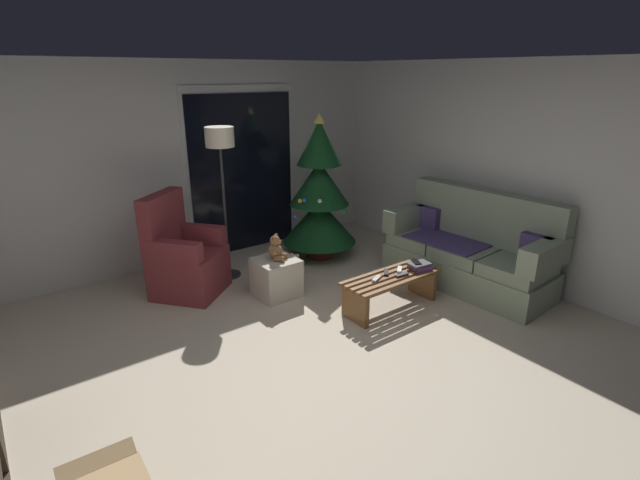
# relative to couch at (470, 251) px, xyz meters

# --- Properties ---
(ground_plane) EXTENTS (7.00, 7.00, 0.00)m
(ground_plane) POSITION_rel_couch_xyz_m (-2.32, -0.36, -0.40)
(ground_plane) COLOR beige
(wall_back) EXTENTS (5.72, 0.12, 2.50)m
(wall_back) POSITION_rel_couch_xyz_m (-2.32, 2.70, 0.85)
(wall_back) COLOR silver
(wall_back) RESTS_ON ground
(wall_right) EXTENTS (0.12, 6.00, 2.50)m
(wall_right) POSITION_rel_couch_xyz_m (0.54, -0.36, 0.85)
(wall_right) COLOR silver
(wall_right) RESTS_ON ground
(patio_door_frame) EXTENTS (1.60, 0.02, 2.20)m
(patio_door_frame) POSITION_rel_couch_xyz_m (-1.51, 2.63, 0.70)
(patio_door_frame) COLOR silver
(patio_door_frame) RESTS_ON ground
(patio_door_glass) EXTENTS (1.50, 0.02, 2.10)m
(patio_door_glass) POSITION_rel_couch_xyz_m (-1.51, 2.61, 0.65)
(patio_door_glass) COLOR black
(patio_door_glass) RESTS_ON ground
(couch) EXTENTS (0.89, 1.98, 1.08)m
(couch) POSITION_rel_couch_xyz_m (0.00, 0.00, 0.00)
(couch) COLOR gray
(couch) RESTS_ON ground
(coffee_table) EXTENTS (1.10, 0.40, 0.37)m
(coffee_table) POSITION_rel_couch_xyz_m (-1.17, 0.10, -0.15)
(coffee_table) COLOR brown
(coffee_table) RESTS_ON ground
(remote_white) EXTENTS (0.15, 0.14, 0.02)m
(remote_white) POSITION_rel_couch_xyz_m (-1.01, 0.14, -0.02)
(remote_white) COLOR silver
(remote_white) RESTS_ON coffee_table
(remote_silver) EXTENTS (0.16, 0.10, 0.02)m
(remote_silver) POSITION_rel_couch_xyz_m (-1.37, 0.12, -0.02)
(remote_silver) COLOR #ADADB2
(remote_silver) RESTS_ON coffee_table
(remote_black) EXTENTS (0.14, 0.15, 0.02)m
(remote_black) POSITION_rel_couch_xyz_m (-1.18, 0.17, -0.02)
(remote_black) COLOR black
(remote_black) RESTS_ON coffee_table
(remote_graphite) EXTENTS (0.16, 0.06, 0.02)m
(remote_graphite) POSITION_rel_couch_xyz_m (-1.10, 0.03, -0.02)
(remote_graphite) COLOR #333338
(remote_graphite) RESTS_ON coffee_table
(book_stack) EXTENTS (0.25, 0.23, 0.07)m
(book_stack) POSITION_rel_couch_xyz_m (-0.81, 0.04, 0.00)
(book_stack) COLOR #6B3D7A
(book_stack) RESTS_ON coffee_table
(cell_phone) EXTENTS (0.13, 0.16, 0.01)m
(cell_phone) POSITION_rel_couch_xyz_m (-0.83, 0.08, 0.04)
(cell_phone) COLOR black
(cell_phone) RESTS_ON book_stack
(christmas_tree) EXTENTS (0.97, 0.97, 1.88)m
(christmas_tree) POSITION_rel_couch_xyz_m (-0.89, 1.72, 0.44)
(christmas_tree) COLOR #4C1E19
(christmas_tree) RESTS_ON ground
(armchair) EXTENTS (0.96, 0.96, 1.13)m
(armchair) POSITION_rel_couch_xyz_m (-2.74, 1.75, 0.00)
(armchair) COLOR maroon
(armchair) RESTS_ON ground
(floor_lamp) EXTENTS (0.32, 0.32, 1.78)m
(floor_lamp) POSITION_rel_couch_xyz_m (-2.16, 1.87, 1.11)
(floor_lamp) COLOR #2D2D30
(floor_lamp) RESTS_ON ground
(ottoman) EXTENTS (0.44, 0.44, 0.43)m
(ottoman) POSITION_rel_couch_xyz_m (-1.97, 1.07, -0.19)
(ottoman) COLOR beige
(ottoman) RESTS_ON ground
(teddy_bear_chestnut) EXTENTS (0.21, 0.22, 0.29)m
(teddy_bear_chestnut) POSITION_rel_couch_xyz_m (-1.97, 1.06, 0.15)
(teddy_bear_chestnut) COLOR brown
(teddy_bear_chestnut) RESTS_ON ottoman
(teddy_bear_cream_by_tree) EXTENTS (0.21, 0.21, 0.29)m
(teddy_bear_cream_by_tree) POSITION_rel_couch_xyz_m (-1.50, 1.40, -0.28)
(teddy_bear_cream_by_tree) COLOR beige
(teddy_bear_cream_by_tree) RESTS_ON ground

